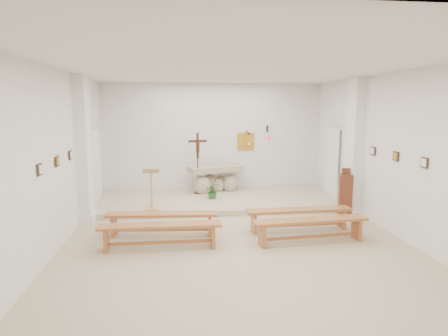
{
  "coord_description": "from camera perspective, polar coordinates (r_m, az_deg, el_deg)",
  "views": [
    {
      "loc": [
        -1.17,
        -7.75,
        2.78
      ],
      "look_at": [
        -0.06,
        1.6,
        1.31
      ],
      "focal_mm": 32.0,
      "sensor_mm": 36.0,
      "label": 1
    }
  ],
  "objects": [
    {
      "name": "crucifix_stand",
      "position": [
        11.97,
        -3.77,
        1.32
      ],
      "size": [
        0.56,
        0.24,
        1.84
      ],
      "rotation": [
        0.0,
        0.0,
        0.08
      ],
      "color": "#361E11",
      "rests_on": "sanctuary_platform"
    },
    {
      "name": "radiator_left",
      "position": [
        10.99,
        -18.53,
        -4.81
      ],
      "size": [
        0.1,
        0.85,
        0.52
      ],
      "primitive_type": "cube",
      "color": "silver",
      "rests_on": "ground"
    },
    {
      "name": "donation_pedestal",
      "position": [
        10.72,
        16.89,
        -3.6
      ],
      "size": [
        0.4,
        0.4,
        1.22
      ],
      "rotation": [
        0.0,
        0.0,
        -0.26
      ],
      "color": "brown",
      "rests_on": "ground"
    },
    {
      "name": "pilaster_right",
      "position": [
        10.81,
        18.12,
        2.95
      ],
      "size": [
        0.26,
        0.55,
        3.5
      ],
      "primitive_type": "cube",
      "color": "white",
      "rests_on": "ground"
    },
    {
      "name": "potted_plant",
      "position": [
        11.44,
        -1.61,
        -3.28
      ],
      "size": [
        0.43,
        0.38,
        0.45
      ],
      "primitive_type": "imported",
      "rotation": [
        0.0,
        0.0,
        0.09
      ],
      "color": "#235421",
      "rests_on": "sanctuary_platform"
    },
    {
      "name": "bench_right_second",
      "position": [
        8.4,
        12.29,
        -7.95
      ],
      "size": [
        2.41,
        0.58,
        0.5
      ],
      "rotation": [
        0.0,
        0.0,
        0.08
      ],
      "color": "#A5582F",
      "rests_on": "ground"
    },
    {
      "name": "bench_left_front",
      "position": [
        8.76,
        -8.87,
        -7.16
      ],
      "size": [
        2.41,
        0.57,
        0.5
      ],
      "rotation": [
        0.0,
        0.0,
        -0.08
      ],
      "color": "#A5582F",
      "rests_on": "ground"
    },
    {
      "name": "ceiling",
      "position": [
        7.87,
        1.84,
        14.03
      ],
      "size": [
        7.0,
        10.0,
        0.02
      ],
      "primitive_type": "cube",
      "color": "silver",
      "rests_on": "wall_back"
    },
    {
      "name": "station_frame_right_rear",
      "position": [
        10.14,
        20.51,
        2.3
      ],
      "size": [
        0.03,
        0.2,
        0.2
      ],
      "primitive_type": "cube",
      "color": "#3C291A",
      "rests_on": "wall_right"
    },
    {
      "name": "station_frame_right_mid",
      "position": [
        9.27,
        23.32,
        1.57
      ],
      "size": [
        0.03,
        0.2,
        0.2
      ],
      "primitive_type": "cube",
      "color": "#3C291A",
      "rests_on": "wall_right"
    },
    {
      "name": "bench_left_second",
      "position": [
        7.97,
        -9.08,
        -8.78
      ],
      "size": [
        2.39,
        0.39,
        0.5
      ],
      "rotation": [
        0.0,
        0.0,
        -0.0
      ],
      "color": "#A5582F",
      "rests_on": "ground"
    },
    {
      "name": "altar",
      "position": [
        12.42,
        -1.28,
        -1.82
      ],
      "size": [
        1.77,
        1.08,
        0.86
      ],
      "rotation": [
        0.0,
        0.0,
        0.28
      ],
      "color": "tan",
      "rests_on": "sanctuary_platform"
    },
    {
      "name": "station_frame_left_front",
      "position": [
        7.4,
        -24.82,
        -0.19
      ],
      "size": [
        0.03,
        0.2,
        0.2
      ],
      "primitive_type": "cube",
      "color": "#3C291A",
      "rests_on": "wall_left"
    },
    {
      "name": "station_frame_left_mid",
      "position": [
        8.35,
        -22.72,
        0.88
      ],
      "size": [
        0.03,
        0.2,
        0.2
      ],
      "primitive_type": "cube",
      "color": "#3C291A",
      "rests_on": "wall_left"
    },
    {
      "name": "station_frame_right_front",
      "position": [
        8.42,
        26.7,
        0.69
      ],
      "size": [
        0.03,
        0.2,
        0.2
      ],
      "primitive_type": "cube",
      "color": "#3C291A",
      "rests_on": "wall_right"
    },
    {
      "name": "sanctuary_platform",
      "position": [
        11.63,
        -0.82,
        -4.59
      ],
      "size": [
        6.98,
        3.0,
        0.15
      ],
      "primitive_type": "cube",
      "color": "#C3B196",
      "rests_on": "ground"
    },
    {
      "name": "radiator_right",
      "position": [
        11.69,
        16.61,
        -3.91
      ],
      "size": [
        0.1,
        0.85,
        0.52
      ],
      "primitive_type": "cube",
      "color": "silver",
      "rests_on": "ground"
    },
    {
      "name": "pilaster_left",
      "position": [
        10.05,
        -19.41,
        2.48
      ],
      "size": [
        0.26,
        0.55,
        3.5
      ],
      "primitive_type": "cube",
      "color": "white",
      "rests_on": "ground"
    },
    {
      "name": "lectern",
      "position": [
        10.33,
        -10.34,
        -2.91
      ],
      "size": [
        0.41,
        0.35,
        1.11
      ],
      "rotation": [
        0.0,
        0.0,
        0.03
      ],
      "color": "tan",
      "rests_on": "sanctuary_platform"
    },
    {
      "name": "sanctuary_lamp",
      "position": [
        12.83,
        6.41,
        4.47
      ],
      "size": [
        0.11,
        0.36,
        0.44
      ],
      "color": "black",
      "rests_on": "wall_back"
    },
    {
      "name": "station_frame_left_rear",
      "position": [
        9.31,
        -21.06,
        1.73
      ],
      "size": [
        0.03,
        0.2,
        0.2
      ],
      "primitive_type": "cube",
      "color": "#3C291A",
      "rests_on": "wall_left"
    },
    {
      "name": "ground",
      "position": [
        8.32,
        1.72,
        -10.66
      ],
      "size": [
        7.0,
        10.0,
        0.0
      ],
      "primitive_type": "cube",
      "color": "tan",
      "rests_on": "ground"
    },
    {
      "name": "wall_left",
      "position": [
        8.16,
        -23.25,
        0.89
      ],
      "size": [
        0.02,
        10.0,
        3.5
      ],
      "primitive_type": "cube",
      "color": "white",
      "rests_on": "ground"
    },
    {
      "name": "gold_wall_relief",
      "position": [
        12.95,
        3.12,
        3.84
      ],
      "size": [
        0.55,
        0.04,
        0.55
      ],
      "primitive_type": "cube",
      "color": "gold",
      "rests_on": "wall_back"
    },
    {
      "name": "wall_right",
      "position": [
        9.1,
        24.07,
        1.59
      ],
      "size": [
        0.02,
        10.0,
        3.5
      ],
      "primitive_type": "cube",
      "color": "white",
      "rests_on": "ground"
    },
    {
      "name": "wall_back",
      "position": [
        12.84,
        -1.53,
        4.25
      ],
      "size": [
        7.0,
        0.02,
        3.5
      ],
      "primitive_type": "cube",
      "color": "white",
      "rests_on": "ground"
    },
    {
      "name": "bench_right_front",
      "position": [
        9.15,
        10.61,
        -6.5
      ],
      "size": [
        2.4,
        0.46,
        0.5
      ],
      "rotation": [
        0.0,
        0.0,
        0.03
      ],
      "color": "#A5582F",
      "rests_on": "ground"
    }
  ]
}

